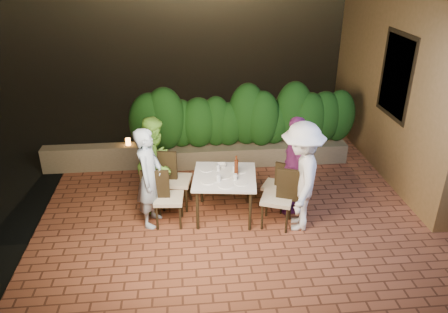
{
  "coord_description": "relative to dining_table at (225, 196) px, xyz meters",
  "views": [
    {
      "loc": [
        -1.06,
        -5.86,
        4.1
      ],
      "look_at": [
        -0.43,
        0.44,
        1.05
      ],
      "focal_mm": 35.0,
      "sensor_mm": 36.0,
      "label": 1
    }
  ],
  "objects": [
    {
      "name": "plate_front",
      "position": [
        -0.02,
        -0.31,
        0.38
      ],
      "size": [
        0.24,
        0.24,
        0.01
      ],
      "primitive_type": "cylinder",
      "color": "white",
      "rests_on": "dining_table"
    },
    {
      "name": "plate_centre",
      "position": [
        -0.02,
        -0.01,
        0.38
      ],
      "size": [
        0.24,
        0.24,
        0.01
      ],
      "primitive_type": "cylinder",
      "color": "white",
      "rests_on": "dining_table"
    },
    {
      "name": "dining_table",
      "position": [
        0.0,
        0.0,
        0.0
      ],
      "size": [
        1.13,
        1.13,
        0.75
      ],
      "primitive_type": null,
      "rotation": [
        0.0,
        0.0,
        -0.13
      ],
      "color": "white",
      "rests_on": "ground"
    },
    {
      "name": "parapet",
      "position": [
        -2.37,
        1.96,
        -0.12
      ],
      "size": [
        2.2,
        0.3,
        0.5
      ],
      "primitive_type": "cube",
      "color": "#6F6246",
      "rests_on": "ground"
    },
    {
      "name": "chair_left_front",
      "position": [
        -0.91,
        -0.14,
        0.11
      ],
      "size": [
        0.48,
        0.48,
        0.97
      ],
      "primitive_type": null,
      "rotation": [
        0.0,
        0.0,
        -0.08
      ],
      "color": "black",
      "rests_on": "ground"
    },
    {
      "name": "chair_left_back",
      "position": [
        -0.79,
        0.39,
        0.14
      ],
      "size": [
        0.56,
        0.56,
        1.03
      ],
      "primitive_type": null,
      "rotation": [
        0.0,
        0.0,
        -0.18
      ],
      "color": "black",
      "rests_on": "ground"
    },
    {
      "name": "glass_ne",
      "position": [
        0.15,
        -0.16,
        0.43
      ],
      "size": [
        0.06,
        0.06,
        0.11
      ],
      "primitive_type": "cylinder",
      "color": "silver",
      "rests_on": "dining_table"
    },
    {
      "name": "plate_se",
      "position": [
        0.28,
        0.15,
        0.38
      ],
      "size": [
        0.21,
        0.21,
        0.01
      ],
      "primitive_type": "cylinder",
      "color": "white",
      "rests_on": "dining_table"
    },
    {
      "name": "window_pane",
      "position": [
        3.25,
        1.16,
        1.62
      ],
      "size": [
        0.08,
        1.0,
        1.4
      ],
      "primitive_type": "cube",
      "color": "black",
      "rests_on": "building_wall"
    },
    {
      "name": "glass_se",
      "position": [
        0.17,
        0.13,
        0.43
      ],
      "size": [
        0.06,
        0.06,
        0.1
      ],
      "primitive_type": "cylinder",
      "color": "silver",
      "rests_on": "dining_table"
    },
    {
      "name": "chair_right_back",
      "position": [
        0.89,
        0.17,
        0.06
      ],
      "size": [
        0.55,
        0.55,
        0.87
      ],
      "primitive_type": null,
      "rotation": [
        0.0,
        0.0,
        2.63
      ],
      "color": "black",
      "rests_on": "ground"
    },
    {
      "name": "hedge",
      "position": [
        0.63,
        1.96,
        0.57
      ],
      "size": [
        4.0,
        0.7,
        1.1
      ],
      "primitive_type": null,
      "color": "#154011",
      "rests_on": "planter"
    },
    {
      "name": "diner_purple",
      "position": [
        1.17,
        0.1,
        0.47
      ],
      "size": [
        0.41,
        0.99,
        1.69
      ],
      "primitive_type": "imported",
      "rotation": [
        0.0,
        0.0,
        -1.57
      ],
      "color": "#7F2A70",
      "rests_on": "ground"
    },
    {
      "name": "terrace_floor",
      "position": [
        0.43,
        0.16,
        -0.45
      ],
      "size": [
        7.0,
        6.0,
        0.15
      ],
      "primitive_type": "cube",
      "color": "brown",
      "rests_on": "ground"
    },
    {
      "name": "hill",
      "position": [
        2.43,
        59.66,
        -4.38
      ],
      "size": [
        52.0,
        40.0,
        22.0
      ],
      "primitive_type": "ellipsoid",
      "color": "black",
      "rests_on": "ground"
    },
    {
      "name": "diner_green",
      "position": [
        -1.11,
        0.44,
        0.44
      ],
      "size": [
        0.86,
        0.97,
        1.64
      ],
      "primitive_type": "imported",
      "rotation": [
        0.0,
        0.0,
        1.2
      ],
      "color": "#76C23C",
      "rests_on": "ground"
    },
    {
      "name": "beer_bottle",
      "position": [
        0.19,
        0.02,
        0.54
      ],
      "size": [
        0.07,
        0.07,
        0.34
      ],
      "primitive_type": null,
      "color": "#471B0B",
      "rests_on": "dining_table"
    },
    {
      "name": "parapet_lamp",
      "position": [
        -1.75,
        1.96,
        0.2
      ],
      "size": [
        0.1,
        0.1,
        0.14
      ],
      "primitive_type": "cylinder",
      "color": "orange",
      "rests_on": "parapet"
    },
    {
      "name": "window_frame",
      "position": [
        3.24,
        1.16,
        1.62
      ],
      "size": [
        0.06,
        1.15,
        1.55
      ],
      "primitive_type": "cube",
      "color": "black",
      "rests_on": "building_wall"
    },
    {
      "name": "diner_white",
      "position": [
        1.14,
        -0.43,
        0.52
      ],
      "size": [
        0.91,
        1.28,
        1.79
      ],
      "primitive_type": "imported",
      "rotation": [
        0.0,
        0.0,
        -1.8
      ],
      "color": "white",
      "rests_on": "ground"
    },
    {
      "name": "building_wall",
      "position": [
        4.03,
        1.66,
        2.12
      ],
      "size": [
        1.6,
        5.0,
        5.0
      ],
      "primitive_type": "cube",
      "color": "olive",
      "rests_on": "ground"
    },
    {
      "name": "plate_nw",
      "position": [
        -0.28,
        -0.16,
        0.38
      ],
      "size": [
        0.23,
        0.23,
        0.01
      ],
      "primitive_type": "cylinder",
      "color": "white",
      "rests_on": "dining_table"
    },
    {
      "name": "diner_blue",
      "position": [
        -1.2,
        -0.1,
        0.46
      ],
      "size": [
        0.53,
        0.68,
        1.66
      ],
      "primitive_type": "imported",
      "rotation": [
        0.0,
        0.0,
        1.33
      ],
      "color": "#ACC5DE",
      "rests_on": "ground"
    },
    {
      "name": "planter",
      "position": [
        0.63,
        1.96,
        -0.17
      ],
      "size": [
        4.2,
        0.55,
        0.4
      ],
      "primitive_type": "cube",
      "color": "#6F6246",
      "rests_on": "ground"
    },
    {
      "name": "plate_ne",
      "position": [
        0.23,
        -0.27,
        0.38
      ],
      "size": [
        0.21,
        0.21,
        0.01
      ],
      "primitive_type": "cylinder",
      "color": "white",
      "rests_on": "dining_table"
    },
    {
      "name": "glass_nw",
      "position": [
        -0.11,
        -0.17,
        0.43
      ],
      "size": [
        0.07,
        0.07,
        0.12
      ],
      "primitive_type": "cylinder",
      "color": "silver",
      "rests_on": "dining_table"
    },
    {
      "name": "chair_right_front",
      "position": [
        0.81,
        -0.35,
        0.14
      ],
      "size": [
        0.62,
        0.62,
        1.03
      ],
      "primitive_type": null,
      "rotation": [
        0.0,
        0.0,
        2.77
      ],
      "color": "black",
      "rests_on": "ground"
    },
    {
      "name": "plate_sw",
      "position": [
        -0.28,
        0.25,
        0.38
      ],
      "size": [
        0.21,
        0.21,
        0.01
      ],
      "primitive_type": "cylinder",
      "color": "white",
      "rests_on": "dining_table"
    },
    {
      "name": "glass_sw",
      "position": [
        -0.09,
        0.2,
        0.43
      ],
      "size": [
        0.06,
        0.06,
        0.1
      ],
      "primitive_type": "cylinder",
      "color": "silver",
      "rests_on": "dining_table"
    },
    {
      "name": "ground",
      "position": [
        0.43,
        -0.34,
        -0.4
      ],
      "size": [
        400.0,
        400.0,
        0.0
      ],
      "primitive_type": "plane",
      "color": "black",
      "rests_on": "ground"
    },
    {
      "name": "bowl",
      "position": [
        -0.02,
        0.34,
        0.4
      ],
      "size": [
        0.17,
        0.17,
        0.04
      ],
      "primitive_type": "imported",
      "rotation": [
        0.0,
        0.0,
        -0.04
      ],
      "color": "white",
      "rests_on": "dining_table"
    }
  ]
}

